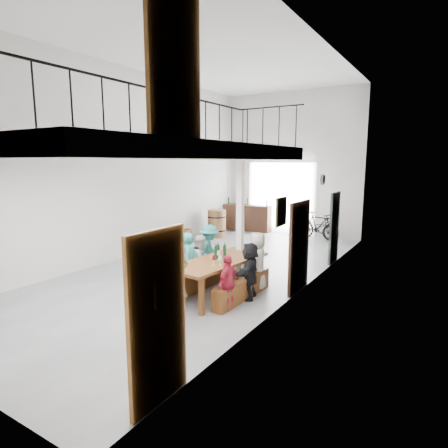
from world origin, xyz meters
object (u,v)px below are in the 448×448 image
Objects in this scene: side_bench at (178,238)px; serving_counter at (247,218)px; bicycle_near at (316,227)px; host_standing at (171,278)px; tasting_table at (219,263)px; oak_barrel at (217,223)px; bench_inner at (194,279)px.

serving_counter is at bearing 78.51° from side_bench.
bicycle_near reaches higher than side_bench.
host_standing is (3.22, -8.83, 0.33)m from serving_counter.
tasting_table is 2.40× the size of oak_barrel.
host_standing is at bearing -80.01° from tasting_table.
side_bench is 0.91× the size of host_standing.
tasting_table is 1.70m from host_standing.
tasting_table is 1.43× the size of host_standing.
host_standing is at bearing -171.54° from bicycle_near.
serving_counter is 2.96m from bicycle_near.
tasting_table is at bearing -41.69° from side_bench.
oak_barrel is (0.38, 1.90, 0.29)m from side_bench.
side_bench is at bearing 135.64° from bench_inner.
tasting_table is 0.79m from bench_inner.
bench_inner is 1.44× the size of side_bench.
serving_counter is (-3.12, 7.14, -0.17)m from tasting_table.
bicycle_near is (3.71, 3.62, 0.18)m from side_bench.
tasting_table is 1.22× the size of serving_counter.
bench_inner is at bearing -173.02° from tasting_table.
side_bench is 1.02× the size of bicycle_near.
bicycle_near is (3.33, 1.72, -0.11)m from oak_barrel.
tasting_table is at bearing -69.78° from serving_counter.
bench_inner is at bearing -74.34° from serving_counter.
bicycle_near is at bearing -4.63° from serving_counter.
serving_counter is at bearing 78.34° from oak_barrel.
tasting_table is at bearing 3.00° from bench_inner.
oak_barrel is 1.82m from serving_counter.
bench_inner is 1.30× the size of host_standing.
serving_counter reaches higher than side_bench.
bicycle_near is at bearing 97.95° from tasting_table.
host_standing is at bearing -62.99° from oak_barrel.
bench_inner is at bearing -177.23° from bicycle_near.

